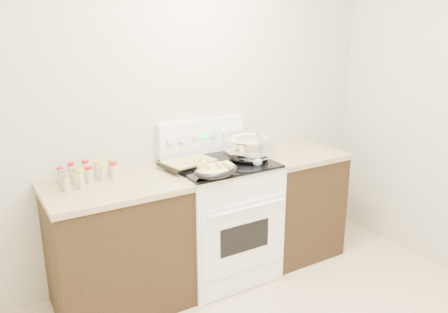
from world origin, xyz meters
TOP-DOWN VIEW (x-y plane):
  - room_shell at (0.00, 0.00)m, footprint 4.10×3.60m
  - counter_left at (-0.48, 1.43)m, footprint 0.93×0.67m
  - counter_right at (1.08, 1.43)m, footprint 0.73×0.67m
  - kitchen_range at (0.35, 1.42)m, footprint 0.78×0.73m
  - mixing_bowl at (0.58, 1.37)m, footprint 0.46×0.46m
  - roasting_pan at (0.15, 1.15)m, footprint 0.42×0.36m
  - baking_sheet at (0.12, 1.48)m, footprint 0.45×0.35m
  - wooden_spoon at (0.18, 1.26)m, footprint 0.10×0.25m
  - blue_ladle at (0.55, 1.22)m, footprint 0.14×0.24m
  - spice_jars at (-0.63, 1.56)m, footprint 0.39×0.24m

SIDE VIEW (x-z plane):
  - counter_left at x=-0.48m, z-range 0.00..0.92m
  - counter_right at x=1.08m, z-range 0.00..0.92m
  - kitchen_range at x=0.35m, z-range -0.12..1.10m
  - wooden_spoon at x=0.18m, z-range 0.93..0.98m
  - baking_sheet at x=0.12m, z-range 0.93..0.99m
  - blue_ladle at x=0.55m, z-range 0.93..1.02m
  - spice_jars at x=-0.63m, z-range 0.92..1.05m
  - roasting_pan at x=0.15m, z-range 0.93..1.05m
  - mixing_bowl at x=0.58m, z-range 0.92..1.15m
  - room_shell at x=0.00m, z-range 0.33..3.08m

